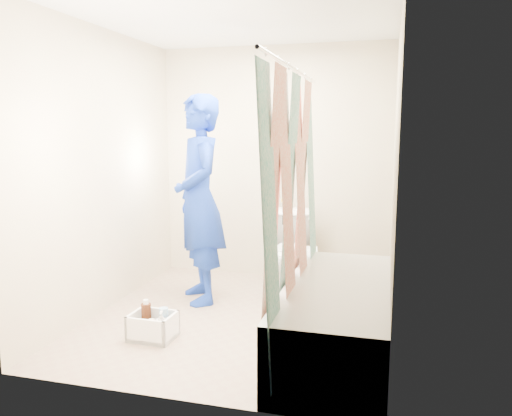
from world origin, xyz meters
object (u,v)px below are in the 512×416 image
(plumber, at_px, (199,200))
(toilet, at_px, (292,254))
(cleaning_caddy, at_px, (154,327))
(bathtub, at_px, (337,316))

(plumber, bearing_deg, toilet, 81.79)
(plumber, distance_m, cleaning_caddy, 1.24)
(bathtub, height_order, plumber, plumber)
(toilet, distance_m, cleaning_caddy, 1.55)
(bathtub, bearing_deg, cleaning_caddy, -174.73)
(toilet, height_order, cleaning_caddy, toilet)
(bathtub, distance_m, cleaning_caddy, 1.36)
(plumber, xyz_separation_m, cleaning_caddy, (-0.02, -0.91, -0.84))
(plumber, height_order, cleaning_caddy, plumber)
(bathtub, distance_m, plumber, 1.68)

